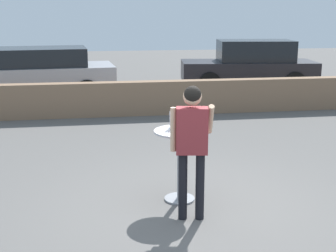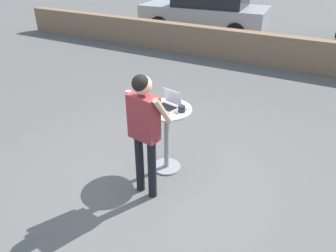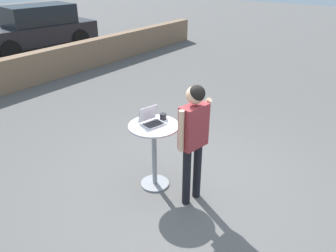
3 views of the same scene
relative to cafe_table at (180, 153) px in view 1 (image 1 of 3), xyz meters
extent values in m
plane|color=#5B5956|center=(0.14, -0.43, -0.67)|extent=(50.00, 50.00, 0.00)
cube|color=#84664C|center=(0.14, 5.47, -0.25)|extent=(17.23, 0.35, 0.84)
cylinder|color=gray|center=(0.00, 0.00, -0.66)|extent=(0.42, 0.42, 0.03)
cylinder|color=gray|center=(0.00, 0.00, -0.18)|extent=(0.07, 0.07, 0.94)
cylinder|color=#B7B7BC|center=(0.00, 0.00, 0.30)|extent=(0.70, 0.70, 0.02)
cube|color=#B7BABF|center=(0.00, 0.00, 0.32)|extent=(0.33, 0.27, 0.02)
cube|color=black|center=(0.00, 0.00, 0.33)|extent=(0.29, 0.22, 0.00)
cube|color=#B7BABF|center=(0.03, 0.13, 0.44)|extent=(0.30, 0.13, 0.22)
cube|color=white|center=(0.03, 0.12, 0.44)|extent=(0.28, 0.11, 0.20)
cylinder|color=#232328|center=(0.23, 0.01, 0.36)|extent=(0.09, 0.09, 0.08)
torus|color=#232328|center=(0.28, 0.01, 0.36)|extent=(0.04, 0.01, 0.04)
cylinder|color=black|center=(-0.07, -0.60, -0.24)|extent=(0.11, 0.11, 0.86)
cylinder|color=black|center=(0.13, -0.64, -0.24)|extent=(0.11, 0.11, 0.86)
cube|color=maroon|center=(0.03, -0.62, 0.47)|extent=(0.40, 0.25, 0.57)
sphere|color=#DBAD89|center=(0.03, -0.62, 0.89)|extent=(0.22, 0.22, 0.22)
sphere|color=black|center=(0.03, -0.65, 0.91)|extent=(0.21, 0.21, 0.21)
cylinder|color=#DBAD89|center=(-0.19, -0.58, 0.48)|extent=(0.07, 0.07, 0.54)
cylinder|color=#DBAD89|center=(0.27, -0.58, 0.59)|extent=(0.12, 0.33, 0.41)
cube|color=#9E9EA3|center=(-2.78, 7.94, -0.02)|extent=(4.58, 2.23, 0.69)
cube|color=black|center=(-2.56, 7.96, 0.58)|extent=(2.57, 1.83, 0.51)
cylinder|color=black|center=(-1.33, 7.18, -0.33)|extent=(0.69, 0.28, 0.67)
cylinder|color=black|center=(-1.48, 8.93, -0.33)|extent=(0.69, 0.28, 0.67)
cube|color=black|center=(3.84, 8.70, -0.05)|extent=(4.45, 2.12, 0.63)
cube|color=black|center=(4.05, 8.67, 0.60)|extent=(2.51, 1.69, 0.67)
cylinder|color=black|center=(2.43, 8.11, -0.33)|extent=(0.71, 0.30, 0.69)
cylinder|color=black|center=(2.62, 9.62, -0.33)|extent=(0.71, 0.30, 0.69)
cylinder|color=black|center=(5.06, 7.78, -0.33)|extent=(0.71, 0.30, 0.69)
cylinder|color=black|center=(5.25, 9.29, -0.33)|extent=(0.71, 0.30, 0.69)
camera|label=1|loc=(-1.09, -5.93, 1.87)|focal=50.00mm
camera|label=2|loc=(1.91, -3.50, 2.28)|focal=35.00mm
camera|label=3|loc=(-3.07, -2.55, 2.30)|focal=35.00mm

